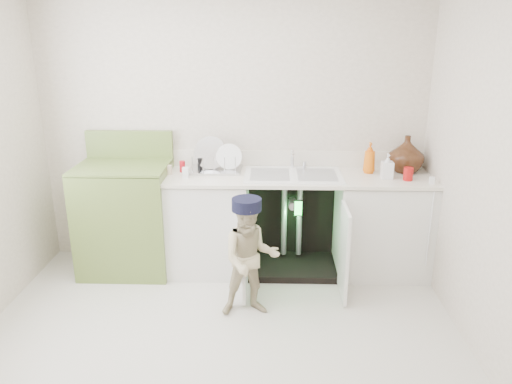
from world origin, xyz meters
TOP-DOWN VIEW (x-y plane):
  - ground at (0.00, 0.00)m, footprint 3.50×3.50m
  - room_shell at (0.00, 0.00)m, footprint 6.00×5.50m
  - counter_run at (0.58, 1.21)m, footprint 2.44×1.02m
  - avocado_stove at (-0.95, 1.18)m, footprint 0.79×0.65m
  - repair_worker at (0.20, 0.44)m, footprint 0.66×0.64m

SIDE VIEW (x-z plane):
  - ground at x=0.00m, z-range 0.00..0.00m
  - repair_worker at x=0.20m, z-range 0.01..0.94m
  - counter_run at x=0.58m, z-range -0.14..1.09m
  - avocado_stove at x=-0.95m, z-range -0.11..1.12m
  - room_shell at x=0.00m, z-range 0.62..1.88m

